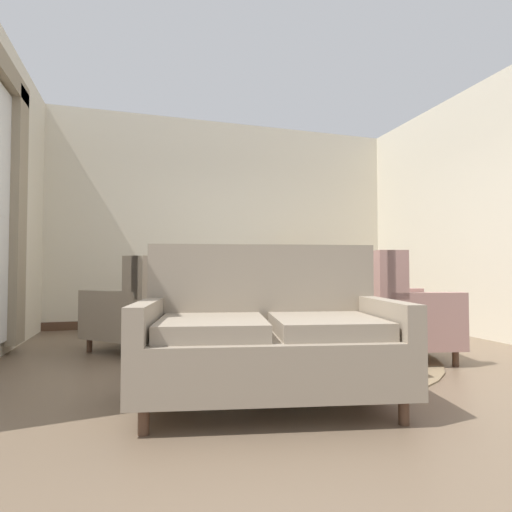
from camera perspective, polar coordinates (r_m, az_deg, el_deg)
name	(u,v)px	position (r m, az deg, el deg)	size (l,w,h in m)	color
ground	(296,363)	(3.82, 5.73, -14.80)	(7.80, 7.80, 0.00)	brown
wall_back	(230,223)	(6.43, -3.74, 4.70)	(5.58, 0.08, 3.19)	beige
wall_right	(463,213)	(5.98, 27.30, 5.42)	(0.08, 3.90, 3.19)	beige
baseboard_back	(230,320)	(6.38, -3.66, -9.04)	(5.42, 0.03, 0.12)	#4C3323
area_rug	(285,355)	(4.09, 4.10, -13.85)	(2.86, 2.86, 0.01)	#847051
coffee_table	(267,319)	(3.77, 1.52, -8.94)	(0.92, 0.92, 0.47)	#4C3323
porcelain_vase	(272,293)	(3.75, 2.25, -5.28)	(0.14, 0.14, 0.37)	beige
settee	(268,337)	(2.62, 1.69, -11.42)	(1.73, 1.16, 1.03)	gray
armchair_back_corner	(395,313)	(4.12, 19.06, -7.62)	(0.94, 0.99, 1.02)	tan
armchair_foreground_right	(143,310)	(4.45, -15.64, -7.43)	(1.18, 1.18, 0.98)	gray
armchair_far_left	(284,303)	(4.94, 3.98, -6.72)	(1.17, 1.17, 1.05)	gray
sideboard	(296,292)	(6.42, 5.68, -5.09)	(1.07, 0.34, 1.06)	#4C3323
gramophone	(301,253)	(6.35, 6.35, 0.40)	(0.46, 0.51, 0.50)	#4C3323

